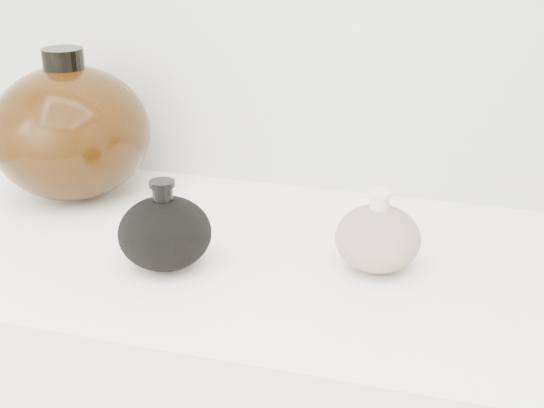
% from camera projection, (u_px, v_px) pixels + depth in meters
% --- Properties ---
extents(black_gourd_vase, '(0.13, 0.13, 0.12)m').
position_uv_depth(black_gourd_vase, '(165.00, 232.00, 0.95)').
color(black_gourd_vase, black).
rests_on(black_gourd_vase, display_counter).
extents(cream_gourd_vase, '(0.12, 0.12, 0.11)m').
position_uv_depth(cream_gourd_vase, '(378.00, 238.00, 0.95)').
color(cream_gourd_vase, beige).
rests_on(cream_gourd_vase, display_counter).
extents(left_round_pot, '(0.27, 0.27, 0.23)m').
position_uv_depth(left_round_pot, '(71.00, 132.00, 1.16)').
color(left_round_pot, black).
rests_on(left_round_pot, display_counter).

